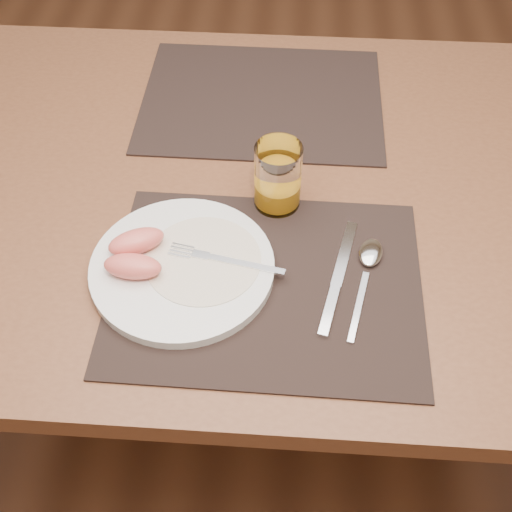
% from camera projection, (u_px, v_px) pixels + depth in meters
% --- Properties ---
extents(ground, '(5.00, 5.00, 0.00)m').
position_uv_depth(ground, '(256.00, 394.00, 1.65)').
color(ground, '#58321E').
rests_on(ground, ground).
extents(table, '(1.40, 0.90, 0.75)m').
position_uv_depth(table, '(256.00, 215.00, 1.14)').
color(table, brown).
rests_on(table, ground).
extents(placemat_near, '(0.45, 0.35, 0.00)m').
position_uv_depth(placemat_near, '(266.00, 285.00, 0.93)').
color(placemat_near, black).
rests_on(placemat_near, table).
extents(placemat_far, '(0.45, 0.35, 0.00)m').
position_uv_depth(placemat_far, '(262.00, 100.00, 1.21)').
color(placemat_far, black).
rests_on(placemat_far, table).
extents(plate, '(0.27, 0.27, 0.02)m').
position_uv_depth(plate, '(182.00, 268.00, 0.94)').
color(plate, white).
rests_on(plate, placemat_near).
extents(plate_dressing, '(0.17, 0.17, 0.00)m').
position_uv_depth(plate_dressing, '(203.00, 260.00, 0.94)').
color(plate_dressing, white).
rests_on(plate_dressing, plate).
extents(fork, '(0.17, 0.05, 0.00)m').
position_uv_depth(fork, '(216.00, 258.00, 0.94)').
color(fork, silver).
rests_on(fork, plate).
extents(knife, '(0.06, 0.22, 0.01)m').
position_uv_depth(knife, '(336.00, 285.00, 0.92)').
color(knife, silver).
rests_on(knife, placemat_near).
extents(spoon, '(0.06, 0.19, 0.01)m').
position_uv_depth(spoon, '(369.00, 260.00, 0.95)').
color(spoon, silver).
rests_on(spoon, placemat_near).
extents(juice_glass, '(0.07, 0.07, 0.11)m').
position_uv_depth(juice_glass, '(278.00, 179.00, 1.00)').
color(juice_glass, white).
rests_on(juice_glass, placemat_near).
extents(grapefruit_wedges, '(0.09, 0.10, 0.03)m').
position_uv_depth(grapefruit_wedges, '(134.00, 254.00, 0.92)').
color(grapefruit_wedges, '#E26B5C').
rests_on(grapefruit_wedges, plate).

